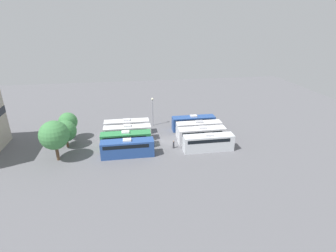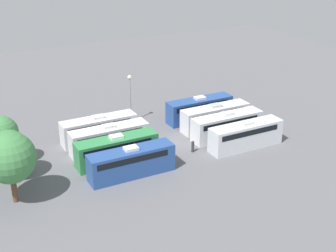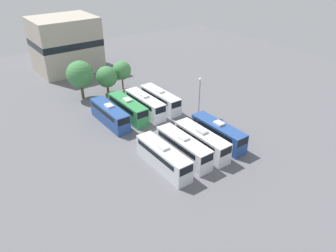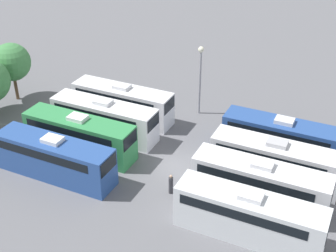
{
  "view_description": "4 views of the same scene",
  "coord_description": "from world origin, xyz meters",
  "px_view_note": "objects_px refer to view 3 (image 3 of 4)",
  "views": [
    {
      "loc": [
        -51.94,
        7.41,
        25.35
      ],
      "look_at": [
        1.45,
        -1.01,
        3.0
      ],
      "focal_mm": 28.0,
      "sensor_mm": 36.0,
      "label": 1
    },
    {
      "loc": [
        -50.43,
        27.01,
        27.11
      ],
      "look_at": [
        0.18,
        0.27,
        2.59
      ],
      "focal_mm": 50.0,
      "sensor_mm": 36.0,
      "label": 2
    },
    {
      "loc": [
        -27.77,
        -39.54,
        28.33
      ],
      "look_at": [
        -0.03,
        -1.82,
        2.11
      ],
      "focal_mm": 35.0,
      "sensor_mm": 36.0,
      "label": 3
    },
    {
      "loc": [
        -30.18,
        -13.8,
        23.21
      ],
      "look_at": [
        0.78,
        0.9,
        3.27
      ],
      "focal_mm": 50.0,
      "sensor_mm": 36.0,
      "label": 4
    }
  ],
  "objects_px": {
    "bus_5": "(128,108)",
    "bus_7": "(160,99)",
    "bus_6": "(145,104)",
    "light_pole": "(200,90)",
    "tree_2": "(122,70)",
    "worker_person": "(149,138)",
    "bus_4": "(110,114)",
    "depot_building": "(66,44)",
    "bus_1": "(183,147)",
    "tree_0": "(80,74)",
    "bus_0": "(163,157)",
    "bus_3": "(218,132)",
    "bus_2": "(202,141)",
    "tree_1": "(107,77)"
  },
  "relations": [
    {
      "from": "bus_1",
      "to": "light_pole",
      "type": "distance_m",
      "value": 15.15
    },
    {
      "from": "bus_2",
      "to": "bus_3",
      "type": "bearing_deg",
      "value": 4.81
    },
    {
      "from": "bus_5",
      "to": "bus_0",
      "type": "bearing_deg",
      "value": -103.24
    },
    {
      "from": "bus_6",
      "to": "tree_1",
      "type": "height_order",
      "value": "tree_1"
    },
    {
      "from": "bus_3",
      "to": "tree_2",
      "type": "xyz_separation_m",
      "value": [
        -1.29,
        28.64,
        2.48
      ]
    },
    {
      "from": "bus_6",
      "to": "depot_building",
      "type": "distance_m",
      "value": 32.57
    },
    {
      "from": "bus_3",
      "to": "worker_person",
      "type": "relative_size",
      "value": 6.05
    },
    {
      "from": "tree_2",
      "to": "bus_5",
      "type": "bearing_deg",
      "value": -115.39
    },
    {
      "from": "bus_5",
      "to": "bus_7",
      "type": "height_order",
      "value": "same"
    },
    {
      "from": "light_pole",
      "to": "tree_2",
      "type": "height_order",
      "value": "light_pole"
    },
    {
      "from": "bus_3",
      "to": "bus_6",
      "type": "height_order",
      "value": "same"
    },
    {
      "from": "bus_0",
      "to": "bus_4",
      "type": "xyz_separation_m",
      "value": [
        0.07,
        16.41,
        0.0
      ]
    },
    {
      "from": "worker_person",
      "to": "tree_0",
      "type": "height_order",
      "value": "tree_0"
    },
    {
      "from": "bus_1",
      "to": "bus_2",
      "type": "height_order",
      "value": "same"
    },
    {
      "from": "bus_3",
      "to": "bus_4",
      "type": "distance_m",
      "value": 19.44
    },
    {
      "from": "bus_6",
      "to": "tree_0",
      "type": "relative_size",
      "value": 1.3
    },
    {
      "from": "bus_6",
      "to": "worker_person",
      "type": "distance_m",
      "value": 10.9
    },
    {
      "from": "bus_0",
      "to": "tree_1",
      "type": "relative_size",
      "value": 1.74
    },
    {
      "from": "bus_7",
      "to": "tree_2",
      "type": "distance_m",
      "value": 12.92
    },
    {
      "from": "bus_0",
      "to": "bus_3",
      "type": "xyz_separation_m",
      "value": [
        11.07,
        0.37,
        0.0
      ]
    },
    {
      "from": "bus_6",
      "to": "bus_7",
      "type": "height_order",
      "value": "same"
    },
    {
      "from": "bus_7",
      "to": "light_pole",
      "type": "xyz_separation_m",
      "value": [
        4.27,
        -6.56,
        3.14
      ]
    },
    {
      "from": "bus_5",
      "to": "bus_6",
      "type": "relative_size",
      "value": 1.0
    },
    {
      "from": "bus_6",
      "to": "light_pole",
      "type": "xyz_separation_m",
      "value": [
        7.86,
        -6.46,
        3.14
      ]
    },
    {
      "from": "worker_person",
      "to": "bus_5",
      "type": "bearing_deg",
      "value": 79.23
    },
    {
      "from": "bus_2",
      "to": "tree_0",
      "type": "xyz_separation_m",
      "value": [
        -6.64,
        29.61,
        3.37
      ]
    },
    {
      "from": "bus_3",
      "to": "tree_0",
      "type": "height_order",
      "value": "tree_0"
    },
    {
      "from": "worker_person",
      "to": "tree_0",
      "type": "relative_size",
      "value": 0.21
    },
    {
      "from": "bus_1",
      "to": "bus_2",
      "type": "xyz_separation_m",
      "value": [
        3.37,
        -0.25,
        0.0
      ]
    },
    {
      "from": "bus_6",
      "to": "bus_7",
      "type": "distance_m",
      "value": 3.59
    },
    {
      "from": "bus_5",
      "to": "light_pole",
      "type": "height_order",
      "value": "light_pole"
    },
    {
      "from": "bus_5",
      "to": "light_pole",
      "type": "bearing_deg",
      "value": -31.11
    },
    {
      "from": "bus_2",
      "to": "bus_6",
      "type": "distance_m",
      "value": 16.24
    },
    {
      "from": "worker_person",
      "to": "bus_4",
      "type": "bearing_deg",
      "value": 101.71
    },
    {
      "from": "bus_7",
      "to": "bus_6",
      "type": "bearing_deg",
      "value": -178.36
    },
    {
      "from": "bus_4",
      "to": "light_pole",
      "type": "bearing_deg",
      "value": -23.41
    },
    {
      "from": "tree_0",
      "to": "tree_1",
      "type": "height_order",
      "value": "tree_0"
    },
    {
      "from": "bus_2",
      "to": "worker_person",
      "type": "distance_m",
      "value": 8.63
    },
    {
      "from": "bus_1",
      "to": "bus_7",
      "type": "height_order",
      "value": "same"
    },
    {
      "from": "bus_5",
      "to": "worker_person",
      "type": "relative_size",
      "value": 6.05
    },
    {
      "from": "bus_3",
      "to": "bus_5",
      "type": "xyz_separation_m",
      "value": [
        -7.15,
        16.3,
        0.0
      ]
    },
    {
      "from": "bus_1",
      "to": "bus_2",
      "type": "relative_size",
      "value": 1.0
    },
    {
      "from": "bus_3",
      "to": "tree_1",
      "type": "distance_m",
      "value": 29.06
    },
    {
      "from": "bus_6",
      "to": "depot_building",
      "type": "relative_size",
      "value": 0.7
    },
    {
      "from": "tree_0",
      "to": "bus_6",
      "type": "bearing_deg",
      "value": -63.13
    },
    {
      "from": "bus_1",
      "to": "bus_5",
      "type": "distance_m",
      "value": 16.37
    },
    {
      "from": "tree_1",
      "to": "bus_1",
      "type": "bearing_deg",
      "value": -94.32
    },
    {
      "from": "light_pole",
      "to": "tree_1",
      "type": "xyz_separation_m",
      "value": [
        -9.2,
        19.11,
        -1.3
      ]
    },
    {
      "from": "worker_person",
      "to": "bus_6",
      "type": "bearing_deg",
      "value": 60.45
    },
    {
      "from": "bus_6",
      "to": "bus_5",
      "type": "bearing_deg",
      "value": 173.71
    }
  ]
}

